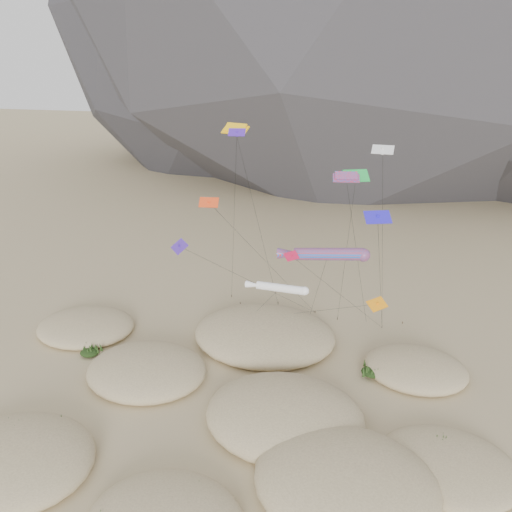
{
  "coord_description": "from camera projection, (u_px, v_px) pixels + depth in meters",
  "views": [
    {
      "loc": [
        10.43,
        -32.99,
        31.18
      ],
      "look_at": [
        -1.07,
        12.0,
        12.59
      ],
      "focal_mm": 35.0,
      "sensor_mm": 36.0,
      "label": 1
    }
  ],
  "objects": [
    {
      "name": "ground",
      "position": [
        234.0,
        440.0,
        43.66
      ],
      "size": [
        500.0,
        500.0,
        0.0
      ],
      "primitive_type": "plane",
      "color": "#CCB789",
      "rests_on": "ground"
    },
    {
      "name": "white_tube_kite",
      "position": [
        278.0,
        288.0,
        46.66
      ],
      "size": [
        9.17,
        14.78,
        11.72
      ],
      "color": "white",
      "rests_on": "ground"
    },
    {
      "name": "orange_parafoil",
      "position": [
        236.0,
        131.0,
        50.61
      ],
      "size": [
        5.29,
        7.85,
        24.94
      ],
      "color": "yellow",
      "rests_on": "ground"
    },
    {
      "name": "dune_grass",
      "position": [
        234.0,
        403.0,
        46.99
      ],
      "size": [
        42.17,
        28.8,
        1.56
      ],
      "color": "black",
      "rests_on": "ground"
    },
    {
      "name": "kite_stakes",
      "position": [
        306.0,
        312.0,
        65.27
      ],
      "size": [
        23.09,
        3.81,
        0.3
      ],
      "color": "#3F2D1E",
      "rests_on": "ground"
    },
    {
      "name": "rainbow_tube_kite",
      "position": [
        325.0,
        254.0,
        48.32
      ],
      "size": [
        9.06,
        11.34,
        14.4
      ],
      "color": "red",
      "rests_on": "ground"
    },
    {
      "name": "dunes",
      "position": [
        237.0,
        401.0,
        47.47
      ],
      "size": [
        52.37,
        38.73,
        3.88
      ],
      "color": "#CCB789",
      "rests_on": "ground"
    },
    {
      "name": "delta_kites",
      "position": [
        311.0,
        218.0,
        46.57
      ],
      "size": [
        20.67,
        21.87,
        24.93
      ],
      "color": "#451DAC",
      "rests_on": "ground"
    },
    {
      "name": "multi_parafoil",
      "position": [
        346.0,
        179.0,
        47.66
      ],
      "size": [
        4.41,
        10.36,
        21.01
      ],
      "color": "#FF1A27",
      "rests_on": "ground"
    }
  ]
}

